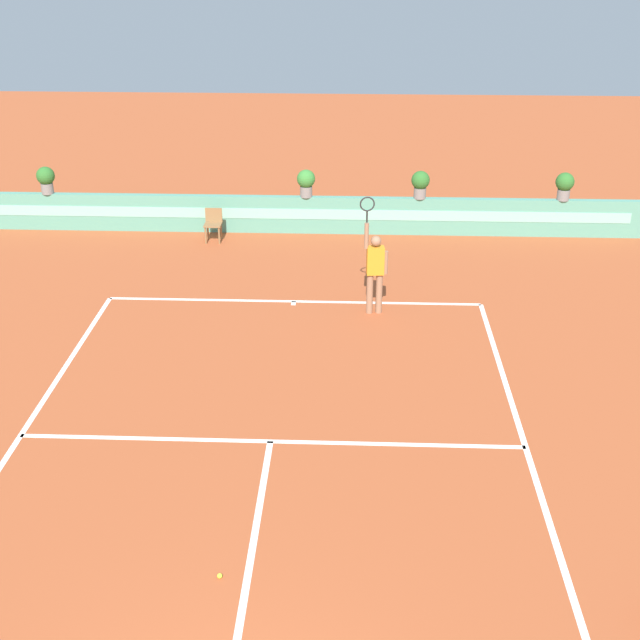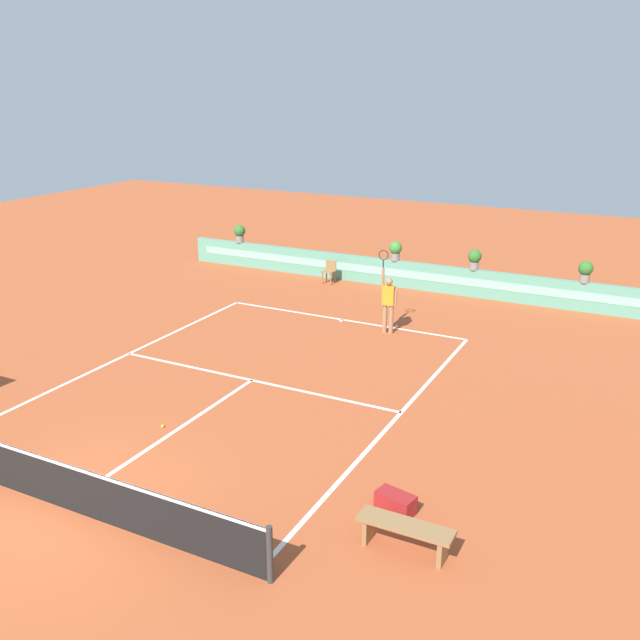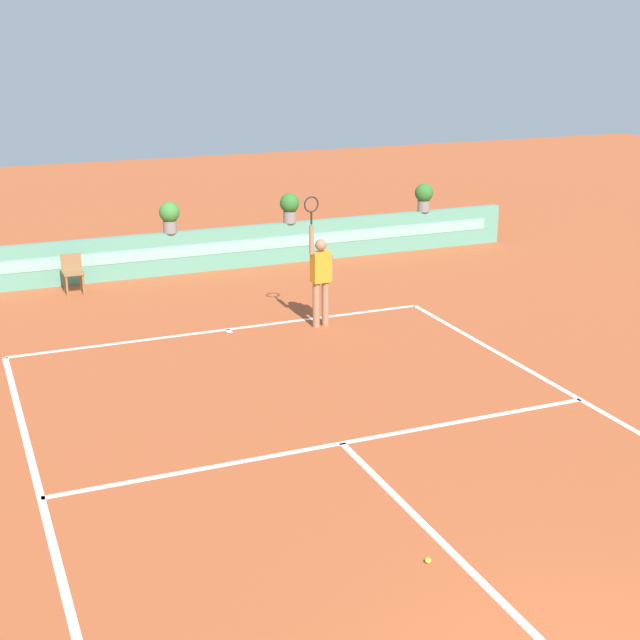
# 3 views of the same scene
# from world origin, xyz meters

# --- Properties ---
(ground_plane) EXTENTS (60.00, 60.00, 0.00)m
(ground_plane) POSITION_xyz_m (0.00, 6.00, 0.00)
(ground_plane) COLOR #A84C28
(court_lines) EXTENTS (8.32, 11.94, 0.01)m
(court_lines) POSITION_xyz_m (0.00, 6.72, 0.00)
(court_lines) COLOR white
(court_lines) RESTS_ON ground
(back_wall_barrier) EXTENTS (18.00, 0.21, 1.00)m
(back_wall_barrier) POSITION_xyz_m (0.00, 16.39, 0.50)
(back_wall_barrier) COLOR #599E84
(back_wall_barrier) RESTS_ON ground
(ball_kid_chair) EXTENTS (0.44, 0.44, 0.85)m
(ball_kid_chair) POSITION_xyz_m (-2.36, 15.66, 0.48)
(ball_kid_chair) COLOR olive
(ball_kid_chair) RESTS_ON ground
(tennis_player) EXTENTS (0.62, 0.25, 2.58)m
(tennis_player) POSITION_xyz_m (1.75, 11.39, 1.05)
(tennis_player) COLOR #9E7051
(tennis_player) RESTS_ON ground
(tennis_ball_near_baseline) EXTENTS (0.07, 0.07, 0.07)m
(tennis_ball_near_baseline) POSITION_xyz_m (-0.36, 3.27, 0.03)
(tennis_ball_near_baseline) COLOR #CCE033
(tennis_ball_near_baseline) RESTS_ON ground
(potted_plant_far_right) EXTENTS (0.48, 0.48, 0.72)m
(potted_plant_far_right) POSITION_xyz_m (6.74, 16.39, 1.41)
(potted_plant_far_right) COLOR gray
(potted_plant_far_right) RESTS_ON back_wall_barrier
(potted_plant_right) EXTENTS (0.48, 0.48, 0.72)m
(potted_plant_right) POSITION_xyz_m (3.02, 16.39, 1.41)
(potted_plant_right) COLOR gray
(potted_plant_right) RESTS_ON back_wall_barrier
(potted_plant_centre) EXTENTS (0.48, 0.48, 0.72)m
(potted_plant_centre) POSITION_xyz_m (0.03, 16.39, 1.41)
(potted_plant_centre) COLOR gray
(potted_plant_centre) RESTS_ON back_wall_barrier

